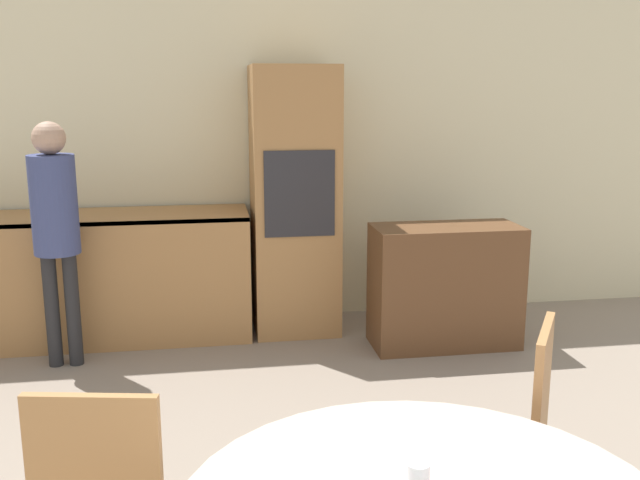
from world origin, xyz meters
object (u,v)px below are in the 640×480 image
at_px(chair_far_right, 513,438).
at_px(cup, 418,476).
at_px(sideboard, 445,286).
at_px(oven_unit, 294,201).
at_px(person_standing, 55,216).

height_order(chair_far_right, cup, chair_far_right).
relative_size(sideboard, cup, 13.58).
xyz_separation_m(oven_unit, sideboard, (0.99, -0.52, -0.54)).
relative_size(sideboard, chair_far_right, 1.04).
relative_size(chair_far_right, cup, 13.06).
bearing_deg(chair_far_right, oven_unit, -139.67).
bearing_deg(person_standing, oven_unit, 17.17).
xyz_separation_m(oven_unit, chair_far_right, (0.44, -2.88, -0.43)).
distance_m(chair_far_right, person_standing, 3.16).
bearing_deg(oven_unit, sideboard, -27.67).
distance_m(oven_unit, sideboard, 1.25).
bearing_deg(sideboard, oven_unit, 152.33).
bearing_deg(person_standing, cup, -63.92).
distance_m(oven_unit, cup, 3.50).
bearing_deg(oven_unit, cup, -91.89).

